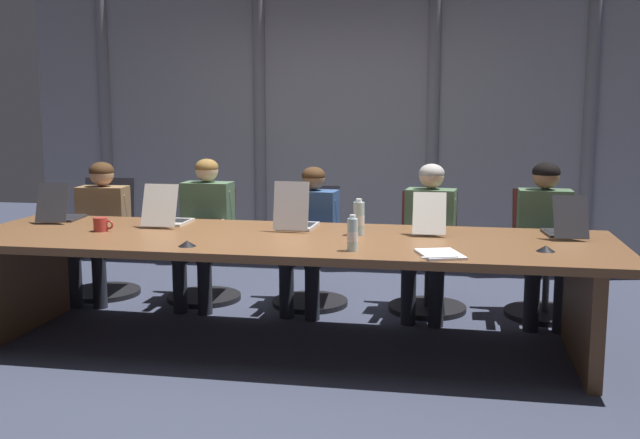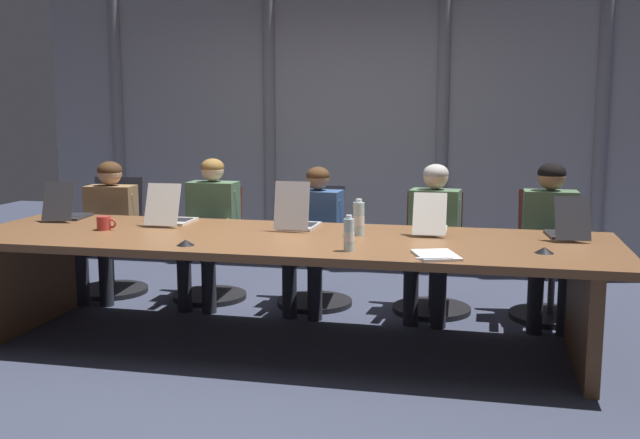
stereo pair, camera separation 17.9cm
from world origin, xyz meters
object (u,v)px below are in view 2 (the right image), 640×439
(spiral_notepad, at_px, (436,255))
(laptop_right_mid, at_px, (430,224))
(person_left_mid, at_px, (210,223))
(water_bottle_primary, at_px, (349,235))
(office_chair_left_end, at_px, (113,250))
(office_chair_right_end, at_px, (550,271))
(laptop_left_mid, at_px, (171,216))
(laptop_right_end, at_px, (567,230))
(conference_mic_left_side, at_px, (544,250))
(person_right_end, at_px, (550,233))
(water_bottle_secondary, at_px, (359,219))
(person_left_end, at_px, (107,220))
(laptop_center, at_px, (297,219))
(office_chair_right_mid, at_px, (433,267))
(laptop_left_end, at_px, (68,212))
(coffee_mug_near, at_px, (104,223))
(conference_mic_middle, at_px, (186,243))
(office_chair_left_mid, at_px, (211,257))
(person_center, at_px, (314,230))
(office_chair_center, at_px, (315,261))
(person_right_mid, at_px, (433,232))

(spiral_notepad, bearing_deg, laptop_right_mid, 77.02)
(person_left_mid, relative_size, water_bottle_primary, 5.43)
(office_chair_left_end, distance_m, office_chair_right_end, 3.57)
(laptop_left_mid, distance_m, laptop_right_end, 2.71)
(office_chair_right_end, bearing_deg, conference_mic_left_side, -14.57)
(office_chair_left_end, bearing_deg, person_right_end, 82.56)
(water_bottle_primary, distance_m, spiral_notepad, 0.52)
(office_chair_left_end, relative_size, water_bottle_secondary, 4.01)
(person_left_mid, bearing_deg, water_bottle_primary, 46.89)
(person_left_end, xyz_separation_m, person_right_end, (3.49, 0.00, 0.02))
(laptop_center, bearing_deg, person_left_end, 72.48)
(spiral_notepad, bearing_deg, laptop_center, 123.35)
(laptop_right_mid, relative_size, water_bottle_secondary, 1.89)
(office_chair_right_mid, bearing_deg, laptop_right_end, 49.08)
(person_right_end, bearing_deg, water_bottle_secondary, -58.10)
(person_left_end, bearing_deg, spiral_notepad, 59.14)
(laptop_left_end, relative_size, laptop_left_mid, 1.01)
(coffee_mug_near, xyz_separation_m, conference_mic_middle, (0.76, -0.41, -0.03))
(office_chair_right_mid, xyz_separation_m, water_bottle_secondary, (-0.42, -0.93, 0.50))
(office_chair_left_mid, xyz_separation_m, person_right_end, (2.65, -0.15, 0.32))
(person_left_mid, relative_size, person_right_end, 0.99)
(water_bottle_secondary, xyz_separation_m, conference_mic_middle, (-0.97, -0.57, -0.09))
(water_bottle_primary, bearing_deg, water_bottle_secondary, 93.56)
(person_left_end, distance_m, coffee_mug_near, 1.07)
(coffee_mug_near, bearing_deg, person_center, 36.54)
(office_chair_center, bearing_deg, water_bottle_primary, 15.33)
(laptop_center, relative_size, office_chair_right_mid, 0.46)
(person_left_mid, bearing_deg, laptop_left_end, -57.85)
(office_chair_right_end, xyz_separation_m, person_left_end, (-3.52, -0.16, 0.29))
(office_chair_center, distance_m, water_bottle_primary, 1.63)
(laptop_right_end, xyz_separation_m, conference_mic_middle, (-2.28, -0.77, -0.04))
(office_chair_left_mid, height_order, person_right_end, person_right_end)
(office_chair_left_end, height_order, person_left_mid, person_left_mid)
(conference_mic_left_side, bearing_deg, laptop_left_end, 170.56)
(laptop_left_end, distance_m, office_chair_left_end, 0.84)
(laptop_left_mid, relative_size, person_right_end, 0.37)
(laptop_left_end, height_order, person_left_end, person_left_end)
(laptop_left_mid, xyz_separation_m, laptop_center, (0.94, -0.01, 0.01))
(office_chair_left_end, bearing_deg, conference_mic_left_side, 64.58)
(office_chair_right_end, height_order, spiral_notepad, office_chair_right_end)
(person_left_end, height_order, water_bottle_primary, person_left_end)
(person_center, distance_m, conference_mic_left_side, 1.96)
(office_chair_left_mid, bearing_deg, conference_mic_left_side, 60.25)
(laptop_right_end, distance_m, person_left_end, 3.59)
(laptop_left_end, distance_m, office_chair_center, 1.93)
(person_right_mid, xyz_separation_m, spiral_notepad, (0.11, -1.36, 0.10))
(person_left_mid, height_order, person_right_end, person_right_end)
(water_bottle_primary, bearing_deg, person_left_end, 149.97)
(laptop_center, height_order, person_right_mid, person_right_mid)
(person_left_end, height_order, water_bottle_secondary, person_left_end)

